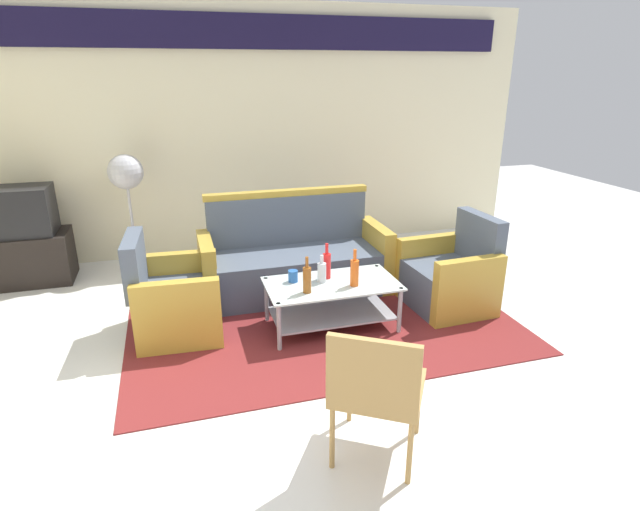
% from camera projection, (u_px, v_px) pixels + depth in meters
% --- Properties ---
extents(ground_plane, '(14.00, 14.00, 0.00)m').
position_uv_depth(ground_plane, '(346.00, 374.00, 3.70)').
color(ground_plane, white).
extents(wall_back, '(6.52, 0.19, 2.80)m').
position_uv_depth(wall_back, '(262.00, 125.00, 5.95)').
color(wall_back, beige).
rests_on(wall_back, ground).
extents(rug, '(3.27, 2.19, 0.01)m').
position_uv_depth(rug, '(321.00, 320.00, 4.50)').
color(rug, maroon).
rests_on(rug, ground).
extents(couch, '(1.80, 0.74, 0.96)m').
position_uv_depth(couch, '(294.00, 261.00, 5.00)').
color(couch, '#4C5666').
rests_on(couch, rug).
extents(armchair_left, '(0.74, 0.80, 0.85)m').
position_uv_depth(armchair_left, '(174.00, 301.00, 4.20)').
color(armchair_left, '#4C5666').
rests_on(armchair_left, rug).
extents(armchair_right, '(0.74, 0.79, 0.85)m').
position_uv_depth(armchair_right, '(450.00, 277.00, 4.68)').
color(armchair_right, '#4C5666').
rests_on(armchair_right, rug).
extents(coffee_table, '(1.10, 0.60, 0.40)m').
position_uv_depth(coffee_table, '(332.00, 298.00, 4.29)').
color(coffee_table, silver).
rests_on(coffee_table, rug).
extents(bottle_red, '(0.07, 0.07, 0.31)m').
position_uv_depth(bottle_red, '(327.00, 265.00, 4.31)').
color(bottle_red, red).
rests_on(bottle_red, coffee_table).
extents(bottle_brown, '(0.07, 0.07, 0.30)m').
position_uv_depth(bottle_brown, '(307.00, 279.00, 4.03)').
color(bottle_brown, brown).
rests_on(bottle_brown, coffee_table).
extents(bottle_orange, '(0.07, 0.07, 0.31)m').
position_uv_depth(bottle_orange, '(355.00, 272.00, 4.15)').
color(bottle_orange, '#D85919').
rests_on(bottle_orange, coffee_table).
extents(bottle_clear, '(0.07, 0.07, 0.24)m').
position_uv_depth(bottle_clear, '(322.00, 272.00, 4.24)').
color(bottle_clear, silver).
rests_on(bottle_clear, coffee_table).
extents(cup, '(0.08, 0.08, 0.10)m').
position_uv_depth(cup, '(293.00, 276.00, 4.25)').
color(cup, '#2659A5').
rests_on(cup, coffee_table).
extents(tv_stand, '(0.80, 0.50, 0.52)m').
position_uv_depth(tv_stand, '(30.00, 258.00, 5.23)').
color(tv_stand, black).
rests_on(tv_stand, ground).
extents(television, '(0.61, 0.46, 0.48)m').
position_uv_depth(television, '(20.00, 211.00, 5.07)').
color(television, black).
rests_on(television, tv_stand).
extents(pedestal_fan, '(0.36, 0.36, 1.27)m').
position_uv_depth(pedestal_fan, '(126.00, 179.00, 5.29)').
color(pedestal_fan, '#2D2D33').
rests_on(pedestal_fan, ground).
extents(wicker_chair, '(0.66, 0.66, 0.84)m').
position_uv_depth(wicker_chair, '(376.00, 385.00, 2.72)').
color(wicker_chair, '#AD844C').
rests_on(wicker_chair, ground).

